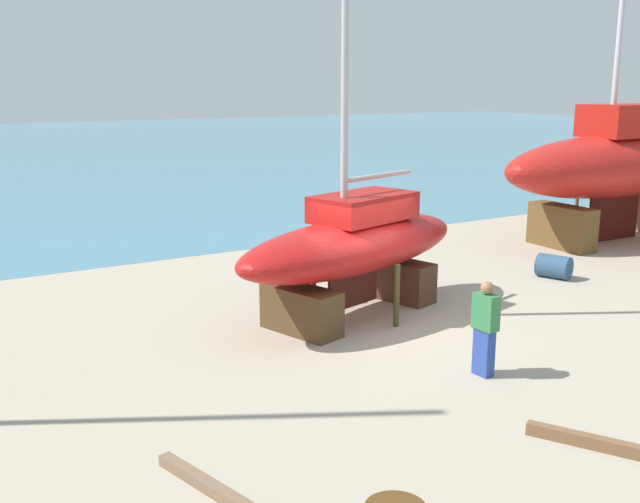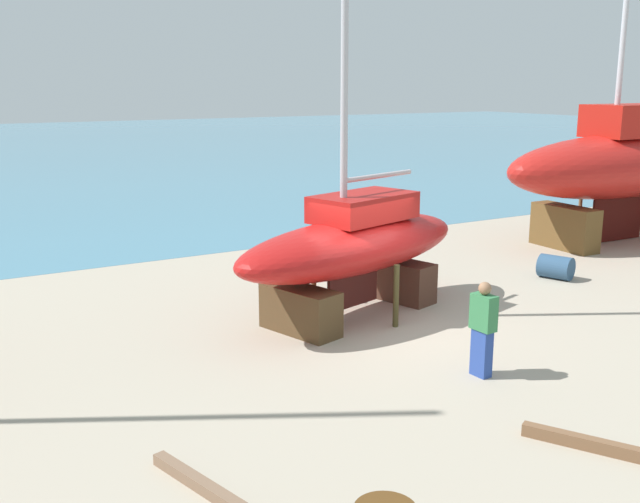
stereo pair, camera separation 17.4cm
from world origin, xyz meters
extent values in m
plane|color=#ADA18D|center=(0.00, -2.43, 0.00)|extent=(41.49, 41.49, 0.00)
cube|color=teal|center=(0.00, 47.01, 0.00)|extent=(165.80, 78.14, 0.01)
cube|color=#4F3921|center=(-1.65, 0.59, 0.46)|extent=(1.14, 1.83, 0.92)
cube|color=#4C2E21|center=(1.40, 1.46, 0.46)|extent=(1.14, 1.83, 0.92)
cylinder|color=#4A4021|center=(0.19, -0.11, 0.65)|extent=(0.12, 0.12, 1.31)
cylinder|color=#4F301D|center=(-0.45, 2.15, 0.65)|extent=(0.12, 0.12, 1.31)
ellipsoid|color=#B61615|center=(-0.13, 1.02, 1.53)|extent=(6.69, 3.78, 1.12)
cube|color=#54201B|center=(-0.13, 1.02, 0.58)|extent=(1.49, 0.49, 0.78)
cube|color=#B01815|center=(0.18, 1.11, 2.32)|extent=(2.55, 1.85, 0.56)
cylinder|color=#B5B6BE|center=(-0.43, 0.94, 6.41)|extent=(0.15, 0.15, 8.75)
cylinder|color=beige|center=(0.64, 1.24, 2.94)|extent=(2.17, 0.71, 0.11)
cube|color=brown|center=(8.93, 3.26, 0.65)|extent=(0.77, 2.20, 1.30)
cylinder|color=brown|center=(11.25, 4.68, 0.99)|extent=(0.12, 0.12, 1.98)
ellipsoid|color=red|center=(11.20, 3.18, 2.38)|extent=(9.19, 3.03, 1.97)
cube|color=#440F0B|center=(11.20, 3.18, 0.70)|extent=(2.19, 0.15, 1.38)
cube|color=#B41B12|center=(11.66, 3.17, 3.76)|extent=(3.33, 1.75, 0.99)
cube|color=#294495|center=(-0.08, -2.95, 0.41)|extent=(0.22, 0.35, 0.83)
cube|color=#347A48|center=(-0.08, -2.95, 1.13)|extent=(0.27, 0.45, 0.62)
sphere|color=#986D4D|center=(-0.08, -2.95, 1.55)|extent=(0.22, 0.22, 0.22)
cylinder|color=#2E4E6F|center=(5.98, 0.91, 0.30)|extent=(0.84, 0.97, 0.60)
cube|color=#7C5E48|center=(-5.41, -4.48, 0.08)|extent=(0.91, 2.95, 0.15)
cube|color=brown|center=(-0.34, -6.13, 0.09)|extent=(1.53, 2.60, 0.18)
camera|label=1|loc=(-8.55, -11.60, 4.89)|focal=41.12mm
camera|label=2|loc=(-8.40, -11.68, 4.89)|focal=41.12mm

